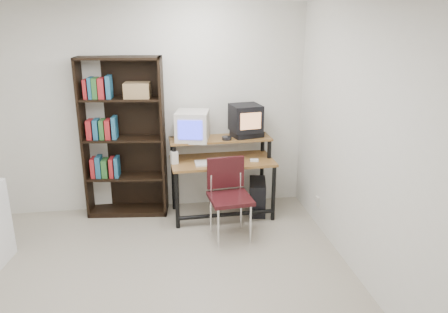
{
  "coord_description": "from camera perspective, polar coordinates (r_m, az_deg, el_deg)",
  "views": [
    {
      "loc": [
        0.17,
        -3.45,
        2.44
      ],
      "look_at": [
        0.84,
        1.1,
        0.94
      ],
      "focal_mm": 35.0,
      "sensor_mm": 36.0,
      "label": 1
    }
  ],
  "objects": [
    {
      "name": "cd_spindle",
      "position": [
        5.34,
        0.36,
        2.34
      ],
      "size": [
        0.13,
        0.13,
        0.05
      ],
      "primitive_type": "cylinder",
      "rotation": [
        0.0,
        0.0,
        -0.13
      ],
      "color": "#26262B",
      "rests_on": "computer_desk"
    },
    {
      "name": "crt_monitor",
      "position": [
        5.33,
        -4.15,
        3.99
      ],
      "size": [
        0.46,
        0.46,
        0.36
      ],
      "rotation": [
        0.0,
        0.0,
        -0.22
      ],
      "color": "beige",
      "rests_on": "computer_desk"
    },
    {
      "name": "keyboard",
      "position": [
        5.25,
        -1.24,
        -0.89
      ],
      "size": [
        0.47,
        0.21,
        0.03
      ],
      "primitive_type": "cube",
      "rotation": [
        0.0,
        0.0,
        0.0
      ],
      "color": "beige",
      "rests_on": "computer_desk"
    },
    {
      "name": "vcr",
      "position": [
        5.49,
        2.99,
        2.91
      ],
      "size": [
        0.42,
        0.35,
        0.08
      ],
      "primitive_type": "cube",
      "rotation": [
        0.0,
        0.0,
        0.28
      ],
      "color": "black",
      "rests_on": "computer_desk"
    },
    {
      "name": "wall_outlet",
      "position": [
        5.39,
        12.11,
        -5.78
      ],
      "size": [
        0.02,
        0.08,
        0.12
      ],
      "primitive_type": "cube",
      "color": "beige",
      "rests_on": "right_wall"
    },
    {
      "name": "back_wall",
      "position": [
        5.58,
        -10.02,
        5.96
      ],
      "size": [
        4.0,
        0.01,
        2.6
      ],
      "primitive_type": "cube",
      "color": "silver",
      "rests_on": "floor"
    },
    {
      "name": "school_chair",
      "position": [
        4.93,
        0.58,
        -4.36
      ],
      "size": [
        0.5,
        0.5,
        0.91
      ],
      "rotation": [
        0.0,
        0.0,
        0.11
      ],
      "color": "black",
      "rests_on": "floor"
    },
    {
      "name": "bookshelf",
      "position": [
        5.52,
        -12.95,
        2.54
      ],
      "size": [
        1.02,
        0.43,
        1.98
      ],
      "rotation": [
        0.0,
        0.0,
        -0.11
      ],
      "color": "black",
      "rests_on": "floor"
    },
    {
      "name": "right_wall",
      "position": [
        4.07,
        18.69,
        0.78
      ],
      "size": [
        0.01,
        4.0,
        2.6
      ],
      "primitive_type": "cube",
      "color": "silver",
      "rests_on": "floor"
    },
    {
      "name": "computer_desk",
      "position": [
        5.42,
        -0.29,
        -0.77
      ],
      "size": [
        1.28,
        0.68,
        0.98
      ],
      "rotation": [
        0.0,
        0.0,
        0.04
      ],
      "color": "brown",
      "rests_on": "floor"
    },
    {
      "name": "mouse",
      "position": [
        5.34,
        3.97,
        -0.54
      ],
      "size": [
        0.11,
        0.08,
        0.03
      ],
      "primitive_type": "cube",
      "rotation": [
        0.0,
        0.0,
        -0.16
      ],
      "color": "white",
      "rests_on": "mousepad"
    },
    {
      "name": "pc_tower",
      "position": [
        5.66,
        4.37,
        -5.24
      ],
      "size": [
        0.28,
        0.48,
        0.42
      ],
      "primitive_type": "cube",
      "rotation": [
        0.0,
        0.0,
        -0.2
      ],
      "color": "black",
      "rests_on": "floor"
    },
    {
      "name": "mousepad",
      "position": [
        5.36,
        3.73,
        -0.71
      ],
      "size": [
        0.22,
        0.18,
        0.01
      ],
      "primitive_type": "cube",
      "rotation": [
        0.0,
        0.0,
        0.0
      ],
      "color": "black",
      "rests_on": "computer_desk"
    },
    {
      "name": "floor",
      "position": [
        4.24,
        -9.61,
        -17.52
      ],
      "size": [
        4.0,
        4.0,
        0.01
      ],
      "primitive_type": "cube",
      "color": "#A79D8A",
      "rests_on": "ground"
    },
    {
      "name": "desk_speaker",
      "position": [
        5.26,
        -6.51,
        -0.2
      ],
      "size": [
        0.09,
        0.09,
        0.17
      ],
      "primitive_type": "cube",
      "rotation": [
        0.0,
        0.0,
        0.23
      ],
      "color": "beige",
      "rests_on": "computer_desk"
    },
    {
      "name": "crt_tv",
      "position": [
        5.45,
        2.85,
        5.04
      ],
      "size": [
        0.41,
        0.4,
        0.33
      ],
      "rotation": [
        0.0,
        0.0,
        0.17
      ],
      "color": "black",
      "rests_on": "vcr"
    }
  ]
}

